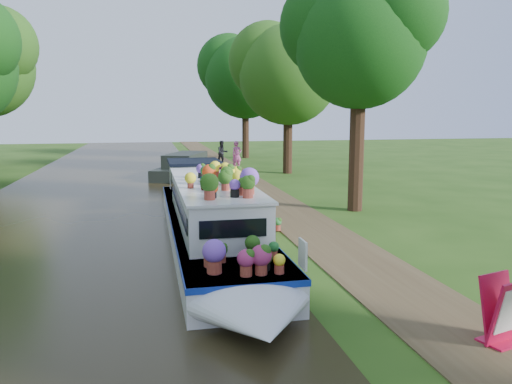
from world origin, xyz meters
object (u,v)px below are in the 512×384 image
Objects in this scene: pedestrian_dark at (222,153)px; second_boat at (186,168)px; plant_boat at (212,219)px; sandwich_board at (503,314)px; pedestrian_pink at (237,155)px.

second_boat is at bearing -129.39° from pedestrian_dark.
plant_boat is 7.74m from sandwich_board.
second_boat is 6.98× the size of sandwich_board.
pedestrian_pink is (3.56, 3.06, 0.39)m from second_boat.
second_boat is 4.14× the size of pedestrian_pink.
sandwich_board is 0.59× the size of pedestrian_pink.
sandwich_board is 0.65× the size of pedestrian_dark.
plant_boat is at bearing -118.93° from pedestrian_pink.
second_boat is (0.44, 15.66, -0.29)m from plant_boat.
sandwich_board is at bearing -60.14° from plant_boat.
pedestrian_pink is at bearing 62.43° from second_boat.
second_boat reaches higher than sandwich_board.
second_boat is at bearing 88.41° from plant_boat.
pedestrian_pink is (0.15, 25.43, 0.43)m from sandwich_board.
pedestrian_pink is at bearing 74.41° from sandwich_board.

